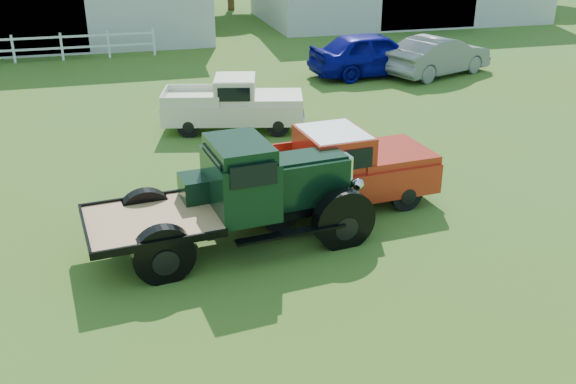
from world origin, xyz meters
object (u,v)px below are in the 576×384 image
object	(u,v)px
misc_car_blue	(374,54)
misc_car_grey	(439,56)
vintage_flatbed	(235,194)
red_pickup	(329,169)
white_pickup	(233,104)

from	to	relation	value
misc_car_blue	misc_car_grey	xyz separation A→B (m)	(2.55, -0.62, -0.10)
misc_car_grey	misc_car_blue	bearing A→B (deg)	54.31
vintage_flatbed	misc_car_grey	size ratio (longest dim) A/B	1.16
red_pickup	vintage_flatbed	bearing A→B (deg)	-157.54
red_pickup	misc_car_grey	size ratio (longest dim) A/B	1.05
vintage_flatbed	misc_car_blue	size ratio (longest dim) A/B	1.06
vintage_flatbed	red_pickup	distance (m)	2.63
red_pickup	misc_car_blue	distance (m)	12.62
red_pickup	misc_car_blue	xyz separation A→B (m)	(5.68, 11.27, -0.02)
vintage_flatbed	red_pickup	xyz separation A→B (m)	(2.33, 1.21, -0.19)
white_pickup	misc_car_grey	world-z (taller)	white_pickup
red_pickup	misc_car_blue	world-z (taller)	red_pickup
vintage_flatbed	misc_car_grey	distance (m)	15.89
vintage_flatbed	white_pickup	xyz separation A→B (m)	(1.31, 7.20, -0.29)
white_pickup	vintage_flatbed	bearing A→B (deg)	-86.46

